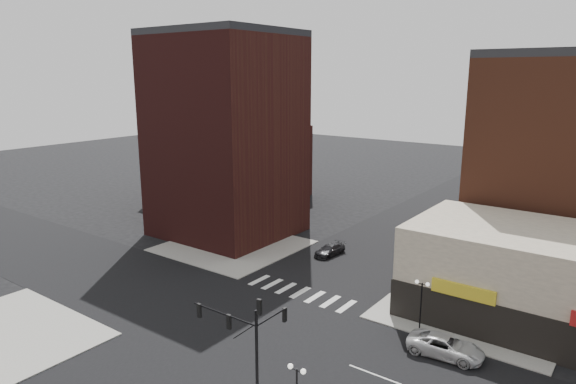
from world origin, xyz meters
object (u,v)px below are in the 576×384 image
Objects in this scene: traffic_signal at (248,335)px; white_suv at (446,346)px; street_lamp_se_a at (297,382)px; dark_sedan_north at (330,250)px; street_lamp_ne at (422,293)px.

white_suv is (7.85, 13.20, -4.19)m from traffic_signal.
dark_sedan_north is (-14.37, 26.82, -2.65)m from street_lamp_se_a.
street_lamp_se_a is (3.76, -0.17, -1.67)m from traffic_signal.
street_lamp_se_a reaches higher than white_suv.
street_lamp_ne is at bearing 73.25° from traffic_signal.
street_lamp_se_a is 1.00× the size of street_lamp_ne.
traffic_signal is 15.92m from white_suv.
street_lamp_ne is 0.95× the size of dark_sedan_north.
street_lamp_se_a and street_lamp_ne have the same top height.
white_suv is at bearing -30.03° from dark_sedan_north.
white_suv is 22.84m from dark_sedan_north.
street_lamp_se_a is at bearing -55.75° from dark_sedan_north.
dark_sedan_north is (-15.37, 10.82, -2.65)m from street_lamp_ne.
street_lamp_ne is 18.98m from dark_sedan_north.
street_lamp_se_a is 14.20m from white_suv.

